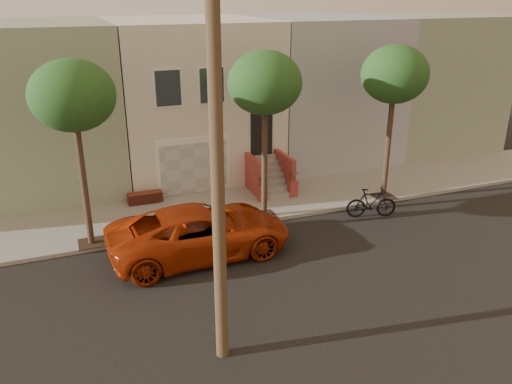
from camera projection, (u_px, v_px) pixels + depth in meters
name	position (u px, v px, depth m)	size (l,w,h in m)	color
ground	(281.00, 270.00, 16.48)	(90.00, 90.00, 0.00)	black
sidewalk	(228.00, 207.00, 21.09)	(40.00, 3.70, 0.15)	gray
house_row	(188.00, 95.00, 24.85)	(33.10, 11.70, 7.00)	beige
tree_left	(73.00, 97.00, 16.08)	(2.70, 2.57, 6.30)	#2D2116
tree_mid	(265.00, 84.00, 18.28)	(2.70, 2.57, 6.30)	#2D2116
tree_right	(395.00, 75.00, 20.15)	(2.70, 2.57, 6.30)	#2D2116
pickup_truck	(200.00, 232.00, 17.19)	(2.82, 6.11, 1.70)	#A82D0A
motorcycle	(371.00, 203.00, 20.17)	(0.56, 1.98, 1.19)	black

